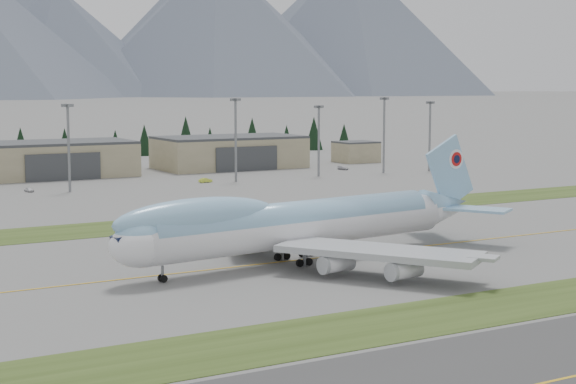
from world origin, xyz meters
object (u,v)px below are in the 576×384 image
service_vehicle_a (29,192)px  service_vehicle_c (343,170)px  hangar_center (52,159)px  service_vehicle_b (206,183)px  boeing_747_freighter (297,223)px  hangar_right (230,152)px

service_vehicle_a → service_vehicle_c: bearing=-9.7°
hangar_center → service_vehicle_b: bearing=-48.2°
service_vehicle_a → hangar_center: bearing=51.1°
service_vehicle_a → service_vehicle_b: 49.63m
boeing_747_freighter → hangar_center: bearing=83.1°
service_vehicle_a → service_vehicle_b: service_vehicle_b is taller
boeing_747_freighter → hangar_center: boeing_747_freighter is taller
hangar_right → service_vehicle_a: (-75.41, -36.63, -5.39)m
hangar_right → service_vehicle_b: bearing=-124.0°
service_vehicle_c → boeing_747_freighter: bearing=-139.8°
boeing_747_freighter → service_vehicle_b: size_ratio=17.88×
service_vehicle_a → service_vehicle_b: bearing=-18.0°
hangar_center → hangar_right: bearing=0.0°
service_vehicle_b → service_vehicle_c: 57.12m
service_vehicle_a → hangar_right: bearing=9.8°
service_vehicle_c → hangar_center: bearing=150.1°
boeing_747_freighter → service_vehicle_a: boeing_747_freighter is taller
service_vehicle_a → service_vehicle_c: 105.80m
boeing_747_freighter → service_vehicle_b: 118.47m
boeing_747_freighter → hangar_right: bearing=61.5°
hangar_right → service_vehicle_b: (-25.81, -38.23, -5.39)m
boeing_747_freighter → hangar_center: 151.44m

